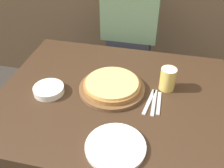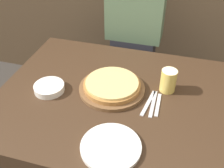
{
  "view_description": "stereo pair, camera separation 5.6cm",
  "coord_description": "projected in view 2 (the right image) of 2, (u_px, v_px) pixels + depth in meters",
  "views": [
    {
      "loc": [
        0.24,
        -1.04,
        1.63
      ],
      "look_at": [
        -0.01,
        0.04,
        0.77
      ],
      "focal_mm": 42.0,
      "sensor_mm": 36.0,
      "label": 1
    },
    {
      "loc": [
        0.29,
        -1.03,
        1.63
      ],
      "look_at": [
        -0.01,
        0.04,
        0.77
      ],
      "focal_mm": 42.0,
      "sensor_mm": 36.0,
      "label": 2
    }
  ],
  "objects": [
    {
      "name": "fork",
      "position": [
        148.0,
        103.0,
        1.34
      ],
      "size": [
        0.05,
        0.2,
        0.0
      ],
      "color": "silver",
      "rests_on": "dining_table"
    },
    {
      "name": "diner_person",
      "position": [
        134.0,
        46.0,
        2.0
      ],
      "size": [
        0.4,
        0.2,
        1.3
      ],
      "color": "#33333D",
      "rests_on": "ground_plane"
    },
    {
      "name": "dinner_plate",
      "position": [
        111.0,
        147.0,
        1.11
      ],
      "size": [
        0.26,
        0.26,
        0.02
      ],
      "color": "white",
      "rests_on": "dining_table"
    },
    {
      "name": "beer_glass",
      "position": [
        168.0,
        80.0,
        1.39
      ],
      "size": [
        0.08,
        0.08,
        0.13
      ],
      "color": "#E5C65B",
      "rests_on": "dining_table"
    },
    {
      "name": "dinner_knife",
      "position": [
        153.0,
        104.0,
        1.34
      ],
      "size": [
        0.02,
        0.2,
        0.0
      ],
      "color": "silver",
      "rests_on": "dining_table"
    },
    {
      "name": "side_bowl",
      "position": [
        49.0,
        88.0,
        1.42
      ],
      "size": [
        0.16,
        0.16,
        0.04
      ],
      "color": "white",
      "rests_on": "dining_table"
    },
    {
      "name": "dining_table",
      "position": [
        112.0,
        140.0,
        1.62
      ],
      "size": [
        1.22,
        1.0,
        0.73
      ],
      "color": "#3D2819",
      "rests_on": "ground_plane"
    },
    {
      "name": "spoon",
      "position": [
        158.0,
        105.0,
        1.33
      ],
      "size": [
        0.02,
        0.17,
        0.0
      ],
      "color": "silver",
      "rests_on": "dining_table"
    },
    {
      "name": "pizza_on_board",
      "position": [
        112.0,
        86.0,
        1.41
      ],
      "size": [
        0.36,
        0.36,
        0.06
      ],
      "color": "brown",
      "rests_on": "dining_table"
    }
  ]
}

